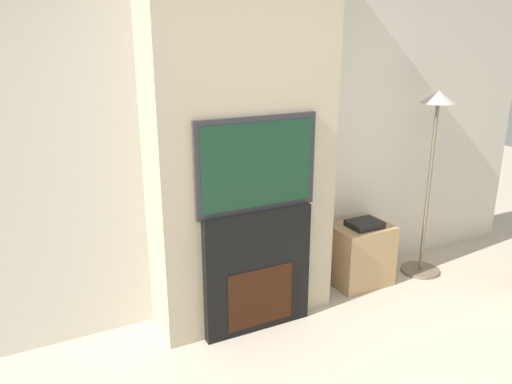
# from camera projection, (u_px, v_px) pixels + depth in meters

# --- Properties ---
(wall_back) EXTENTS (6.00, 0.06, 2.70)m
(wall_back) POSITION_uv_depth(u_px,v_px,m) (228.00, 131.00, 3.58)
(wall_back) COLOR silver
(wall_back) RESTS_ON ground_plane
(chimney_breast) EXTENTS (1.28, 0.42, 2.70)m
(chimney_breast) POSITION_uv_depth(u_px,v_px,m) (242.00, 136.00, 3.38)
(chimney_breast) COLOR #BCAD8E
(chimney_breast) RESTS_ON ground_plane
(fireplace) EXTENTS (0.79, 0.15, 0.89)m
(fireplace) POSITION_uv_depth(u_px,v_px,m) (256.00, 270.00, 3.47)
(fireplace) COLOR black
(fireplace) RESTS_ON ground_plane
(television) EXTENTS (0.86, 0.07, 0.63)m
(television) POSITION_uv_depth(u_px,v_px,m) (256.00, 164.00, 3.24)
(television) COLOR #2D2D33
(television) RESTS_ON fireplace
(floor_lamp) EXTENTS (0.33, 0.33, 1.59)m
(floor_lamp) POSITION_uv_depth(u_px,v_px,m) (433.00, 149.00, 4.09)
(floor_lamp) COLOR #726651
(floor_lamp) RESTS_ON ground_plane
(media_stand) EXTENTS (0.48, 0.38, 0.56)m
(media_stand) POSITION_uv_depth(u_px,v_px,m) (359.00, 253.00, 4.17)
(media_stand) COLOR tan
(media_stand) RESTS_ON ground_plane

